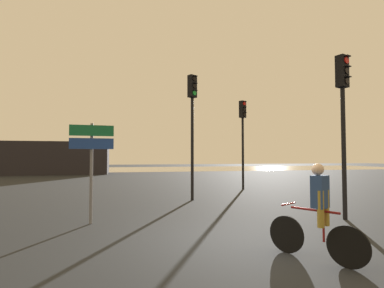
% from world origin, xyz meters
% --- Properties ---
extents(ground_plane, '(120.00, 120.00, 0.00)m').
position_xyz_m(ground_plane, '(0.00, 0.00, 0.00)').
color(ground_plane, black).
extents(water_strip, '(80.00, 16.00, 0.01)m').
position_xyz_m(water_strip, '(0.00, 35.90, 0.00)').
color(water_strip, '#9E937F').
rests_on(water_strip, ground).
extents(distant_building, '(13.28, 4.00, 3.16)m').
position_xyz_m(distant_building, '(-10.08, 25.90, 1.58)').
color(distant_building, black).
rests_on(distant_building, ground).
extents(traffic_light_center, '(0.40, 0.42, 5.02)m').
position_xyz_m(traffic_light_center, '(0.71, 5.83, 3.45)').
color(traffic_light_center, black).
rests_on(traffic_light_center, ground).
extents(traffic_light_far_right, '(0.39, 0.41, 4.70)m').
position_xyz_m(traffic_light_far_right, '(4.21, 9.02, 3.25)').
color(traffic_light_far_right, black).
rests_on(traffic_light_far_right, ground).
extents(traffic_light_near_right, '(0.39, 0.40, 4.58)m').
position_xyz_m(traffic_light_near_right, '(4.00, 1.34, 3.17)').
color(traffic_light_near_right, black).
rests_on(traffic_light_near_right, ground).
extents(direction_sign_post, '(1.10, 0.15, 2.60)m').
position_xyz_m(direction_sign_post, '(-2.79, 2.34, 1.79)').
color(direction_sign_post, slate).
rests_on(direction_sign_post, ground).
extents(cyclist, '(0.89, 1.50, 1.62)m').
position_xyz_m(cyclist, '(1.19, -1.37, 0.82)').
color(cyclist, black).
rests_on(cyclist, ground).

